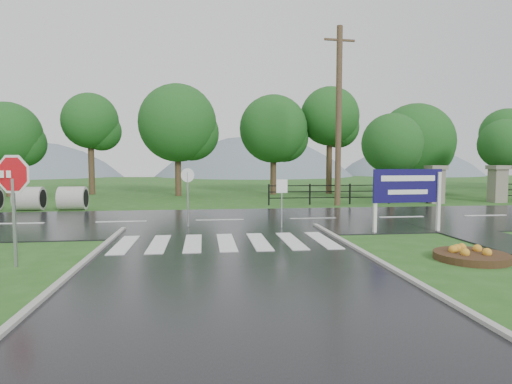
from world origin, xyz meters
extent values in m
plane|color=#24541C|center=(0.00, 0.00, 0.00)|extent=(120.00, 120.00, 0.00)
cube|color=black|center=(0.00, 10.00, 0.00)|extent=(90.00, 8.00, 0.04)
cube|color=black|center=(8.50, 4.00, 0.00)|extent=(2.20, 11.00, 0.04)
cube|color=silver|center=(-3.00, 5.00, 0.06)|extent=(0.50, 2.80, 0.02)
cube|color=silver|center=(-2.00, 5.00, 0.06)|extent=(0.50, 2.80, 0.02)
cube|color=silver|center=(-1.00, 5.00, 0.06)|extent=(0.50, 2.80, 0.02)
cube|color=silver|center=(0.00, 5.00, 0.06)|extent=(0.50, 2.80, 0.02)
cube|color=silver|center=(1.00, 5.00, 0.06)|extent=(0.50, 2.80, 0.02)
cube|color=silver|center=(2.00, 5.00, 0.06)|extent=(0.50, 2.80, 0.02)
cube|color=silver|center=(3.00, 5.00, 0.06)|extent=(0.50, 2.80, 0.02)
cube|color=gray|center=(13.00, 16.00, 1.00)|extent=(0.80, 0.80, 2.00)
cube|color=#6B6659|center=(13.00, 16.00, 2.12)|extent=(1.00, 1.00, 0.24)
cube|color=gray|center=(17.00, 16.00, 1.00)|extent=(0.80, 0.80, 2.00)
cube|color=#6B6659|center=(17.00, 16.00, 2.12)|extent=(1.00, 1.00, 0.24)
cube|color=black|center=(7.75, 16.00, 0.40)|extent=(9.50, 0.05, 0.05)
cube|color=black|center=(7.75, 16.00, 0.75)|extent=(9.50, 0.05, 0.05)
cube|color=black|center=(7.75, 16.00, 1.10)|extent=(9.50, 0.05, 0.05)
cube|color=black|center=(3.00, 16.00, 0.60)|extent=(0.08, 0.08, 1.20)
cube|color=black|center=(12.50, 16.00, 0.60)|extent=(0.08, 0.08, 1.20)
cube|color=black|center=(17.50, 16.00, 0.60)|extent=(0.08, 0.08, 1.20)
sphere|color=slate|center=(-28.00, 65.00, -14.40)|extent=(40.00, 40.00, 40.00)
sphere|color=slate|center=(8.00, 65.00, -17.28)|extent=(48.00, 48.00, 48.00)
sphere|color=slate|center=(36.00, 65.00, -12.96)|extent=(36.00, 36.00, 36.00)
cylinder|color=#9E9B93|center=(-9.43, 15.00, 0.60)|extent=(1.30, 1.20, 1.20)
cylinder|color=#9E9B93|center=(-7.33, 15.00, 0.60)|extent=(1.30, 1.20, 1.20)
cube|color=#939399|center=(-5.11, 2.82, 1.05)|extent=(0.06, 0.06, 2.10)
cylinder|color=white|center=(-5.11, 2.84, 2.21)|extent=(1.20, 0.43, 1.26)
cylinder|color=red|center=(-5.11, 2.82, 2.21)|extent=(1.04, 0.39, 1.10)
cube|color=silver|center=(5.22, 6.29, 1.06)|extent=(0.11, 0.11, 2.12)
cube|color=silver|center=(7.56, 6.29, 1.06)|extent=(0.11, 0.11, 2.12)
cube|color=#100B48|center=(6.39, 6.29, 1.65)|extent=(2.55, 0.19, 1.17)
cube|color=white|center=(6.39, 6.25, 1.91)|extent=(2.02, 0.11, 0.19)
cube|color=white|center=(6.39, 6.25, 1.43)|extent=(1.49, 0.08, 0.16)
cylinder|color=#332111|center=(6.07, 2.15, 0.09)|extent=(1.82, 1.82, 0.18)
cube|color=#939399|center=(2.20, 7.70, 0.86)|extent=(0.04, 0.04, 1.72)
cube|color=white|center=(2.20, 7.68, 1.59)|extent=(0.41, 0.04, 0.50)
cylinder|color=#939399|center=(-1.26, 8.38, 1.04)|extent=(0.06, 0.06, 2.08)
cylinder|color=white|center=(-1.26, 8.36, 1.98)|extent=(0.50, 0.18, 0.52)
cylinder|color=#473523|center=(6.85, 15.50, 4.96)|extent=(0.33, 0.33, 9.92)
cube|color=brown|center=(6.85, 15.50, 9.15)|extent=(1.77, 0.25, 0.11)
cylinder|color=#3D2B1C|center=(10.92, 17.50, 1.49)|extent=(0.43, 0.43, 2.99)
sphere|color=#174A1A|center=(10.92, 17.50, 3.58)|extent=(3.71, 3.71, 3.71)
cylinder|color=#3D2B1C|center=(18.46, 17.50, 1.49)|extent=(0.40, 0.40, 2.99)
sphere|color=#174A1A|center=(18.46, 17.50, 3.58)|extent=(3.17, 3.17, 3.17)
camera|label=1|loc=(-0.68, -7.80, 2.52)|focal=30.00mm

